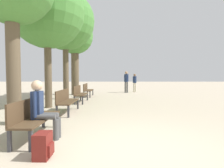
% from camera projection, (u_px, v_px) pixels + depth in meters
% --- Properties ---
extents(ground_plane, '(80.00, 80.00, 0.00)m').
position_uv_depth(ground_plane, '(132.00, 151.00, 3.16)').
color(ground_plane, '#B7A88E').
extents(bench_row_0, '(0.47, 1.60, 0.86)m').
position_uv_depth(bench_row_0, '(34.00, 115.00, 3.87)').
color(bench_row_0, '#4C3823').
rests_on(bench_row_0, ground_plane).
extents(bench_row_1, '(0.47, 1.60, 0.86)m').
position_uv_depth(bench_row_1, '(66.00, 99.00, 6.47)').
color(bench_row_1, '#4C3823').
rests_on(bench_row_1, ground_plane).
extents(bench_row_2, '(0.47, 1.60, 0.86)m').
position_uv_depth(bench_row_2, '(80.00, 93.00, 9.07)').
color(bench_row_2, '#4C3823').
rests_on(bench_row_2, ground_plane).
extents(bench_row_3, '(0.47, 1.60, 0.86)m').
position_uv_depth(bench_row_3, '(87.00, 89.00, 11.67)').
color(bench_row_3, '#4C3823').
rests_on(bench_row_3, ground_plane).
extents(tree_row_1, '(3.15, 3.15, 5.71)m').
position_uv_depth(tree_row_1, '(47.00, 11.00, 7.40)').
color(tree_row_1, brown).
rests_on(tree_row_1, ground_plane).
extents(tree_row_2, '(3.40, 3.40, 6.29)m').
position_uv_depth(tree_row_2, '(65.00, 21.00, 10.16)').
color(tree_row_2, brown).
rests_on(tree_row_2, ground_plane).
extents(tree_row_3, '(2.65, 2.65, 5.62)m').
position_uv_depth(tree_row_3, '(75.00, 38.00, 12.64)').
color(tree_row_3, brown).
rests_on(tree_row_3, ground_plane).
extents(person_seated, '(0.60, 0.34, 1.27)m').
position_uv_depth(person_seated, '(43.00, 108.00, 3.78)').
color(person_seated, '#4C4C4C').
rests_on(person_seated, ground_plane).
extents(backpack, '(0.28, 0.31, 0.43)m').
position_uv_depth(backpack, '(43.00, 146.00, 2.90)').
color(backpack, maroon).
rests_on(backpack, ground_plane).
extents(pedestrian_near, '(0.36, 0.30, 1.76)m').
position_uv_depth(pedestrian_near, '(126.00, 80.00, 14.27)').
color(pedestrian_near, '#4C4C4C').
rests_on(pedestrian_near, ground_plane).
extents(pedestrian_mid, '(0.32, 0.26, 1.57)m').
position_uv_depth(pedestrian_mid, '(135.00, 82.00, 14.86)').
color(pedestrian_mid, beige).
rests_on(pedestrian_mid, ground_plane).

